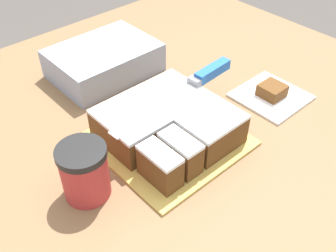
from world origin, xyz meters
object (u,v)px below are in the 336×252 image
at_px(cake, 168,124).
at_px(coffee_cup, 85,172).
at_px(cake_board, 168,140).
at_px(knife, 198,81).
at_px(brownie, 272,90).
at_px(storage_box, 104,61).

distance_m(cake, coffee_cup, 0.20).
relative_size(cake_board, cake, 1.19).
bearing_deg(coffee_cup, knife, 6.54).
xyz_separation_m(coffee_cup, brownie, (0.47, -0.04, -0.03)).
bearing_deg(knife, cake_board, 11.25).
bearing_deg(cake_board, coffee_cup, -178.49).
xyz_separation_m(brownie, storage_box, (-0.22, 0.34, 0.02)).
distance_m(cake, storage_box, 0.29).
bearing_deg(cake_board, cake, 44.47).
distance_m(coffee_cup, storage_box, 0.38).
bearing_deg(cake, cake_board, -135.53).
xyz_separation_m(cake_board, storage_box, (0.05, 0.29, 0.03)).
bearing_deg(coffee_cup, cake, 2.42).
relative_size(cake_board, brownie, 5.00).
xyz_separation_m(cake_board, coffee_cup, (-0.19, -0.01, 0.05)).
xyz_separation_m(cake, knife, (0.11, 0.03, 0.04)).
distance_m(cake_board, cake, 0.04).
bearing_deg(storage_box, cake, -99.45).
height_order(cake_board, cake, cake).
relative_size(cake_board, knife, 0.82).
bearing_deg(knife, cake, 10.09).
bearing_deg(knife, storage_box, -80.64).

